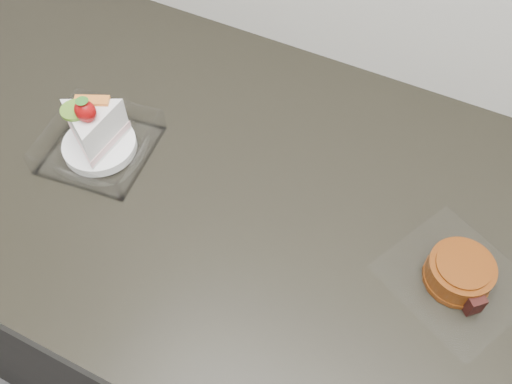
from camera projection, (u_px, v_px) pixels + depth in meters
The scene contains 3 objects.
counter at pixel (328, 350), 1.14m from camera, with size 2.04×0.64×0.90m.
cake_tray at pixel (97, 137), 0.84m from camera, with size 0.17×0.17×0.12m.
mooncake_wrap at pixel (459, 274), 0.72m from camera, with size 0.22×0.21×0.04m.
Camera 1 is at (0.05, 1.26, 1.57)m, focal length 40.00 mm.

